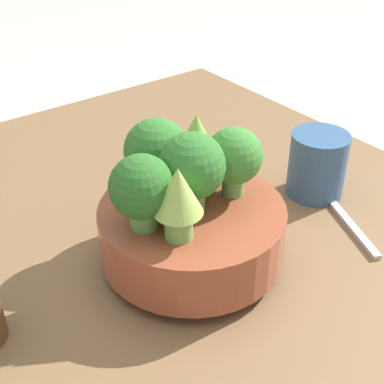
{
  "coord_description": "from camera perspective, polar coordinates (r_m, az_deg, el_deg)",
  "views": [
    {
      "loc": [
        -0.34,
        0.25,
        0.43
      ],
      "look_at": [
        0.03,
        -0.04,
        0.13
      ],
      "focal_mm": 50.0,
      "sensor_mm": 36.0,
      "label": 1
    }
  ],
  "objects": [
    {
      "name": "broccoli_floret_center",
      "position": [
        0.54,
        0.0,
        2.62
      ],
      "size": [
        0.07,
        0.07,
        0.09
      ],
      "color": "#6BA34C",
      "rests_on": "bowl"
    },
    {
      "name": "romanesco_piece_near",
      "position": [
        0.58,
        0.45,
        5.27
      ],
      "size": [
        0.06,
        0.06,
        0.09
      ],
      "color": "#6BA34C",
      "rests_on": "bowl"
    },
    {
      "name": "broccoli_floret_right",
      "position": [
        0.58,
        -3.8,
        4.27
      ],
      "size": [
        0.07,
        0.07,
        0.08
      ],
      "color": "#609347",
      "rests_on": "bowl"
    },
    {
      "name": "broccoli_floret_back",
      "position": [
        0.52,
        -5.38,
        0.33
      ],
      "size": [
        0.07,
        0.07,
        0.08
      ],
      "color": "#609347",
      "rests_on": "bowl"
    },
    {
      "name": "ground_plane",
      "position": [
        0.6,
        -0.86,
        -12.58
      ],
      "size": [
        6.0,
        6.0,
        0.0
      ],
      "primitive_type": "plane",
      "color": "#ADA89E"
    },
    {
      "name": "table",
      "position": [
        0.59,
        -0.87,
        -11.52
      ],
      "size": [
        1.04,
        0.86,
        0.03
      ],
      "color": "brown",
      "rests_on": "ground_plane"
    },
    {
      "name": "romanesco_piece_far",
      "position": [
        0.5,
        -1.42,
        -0.54
      ],
      "size": [
        0.05,
        0.05,
        0.08
      ],
      "color": "#6BA34C",
      "rests_on": "bowl"
    },
    {
      "name": "broccoli_floret_front",
      "position": [
        0.57,
        4.5,
        3.69
      ],
      "size": [
        0.06,
        0.06,
        0.08
      ],
      "color": "#609347",
      "rests_on": "bowl"
    },
    {
      "name": "fork",
      "position": [
        0.71,
        15.84,
        -2.51
      ],
      "size": [
        0.16,
        0.08,
        0.01
      ],
      "color": "#B2B2B7",
      "rests_on": "table"
    },
    {
      "name": "bowl",
      "position": [
        0.59,
        0.0,
        -4.25
      ],
      "size": [
        0.2,
        0.2,
        0.07
      ],
      "color": "brown",
      "rests_on": "table"
    },
    {
      "name": "cup",
      "position": [
        0.73,
        13.21,
        2.87
      ],
      "size": [
        0.08,
        0.08,
        0.09
      ],
      "color": "#33567F",
      "rests_on": "table"
    }
  ]
}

